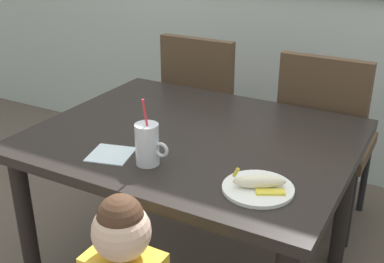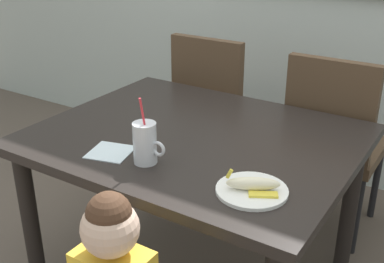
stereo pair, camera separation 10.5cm
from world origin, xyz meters
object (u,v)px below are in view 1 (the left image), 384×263
Objects in this scene: milk_cup at (148,146)px; dining_chair_right at (324,134)px; dining_chair_left at (206,107)px; snack_plate at (258,188)px; paper_napkin at (111,154)px; dining_table at (193,155)px; peeled_banana at (260,182)px.

dining_chair_right is at bearing 69.04° from milk_cup.
dining_chair_left is 0.69m from dining_chair_right.
paper_napkin is at bearing -177.48° from snack_plate.
milk_cup is 1.09× the size of snack_plate.
milk_cup is at bearing -177.69° from snack_plate.
dining_table is 0.35m from milk_cup.
dining_chair_left reaches higher than snack_plate.
dining_table is 8.37× the size of paper_napkin.
dining_chair_left is at bearing 106.39° from milk_cup.
dining_chair_left is at bearing 98.06° from paper_napkin.
dining_table is 0.51m from peeled_banana.
milk_cup reaches higher than dining_chair_right.
milk_cup is (-0.02, -0.30, 0.16)m from dining_table.
snack_plate is at bearing -36.25° from dining_table.
dining_chair_right is at bearing 61.72° from paper_napkin.
milk_cup is 0.41m from snack_plate.
dining_table is 1.31× the size of dining_chair_left.
snack_plate is at bearing 124.78° from dining_chair_left.
dining_chair_left reaches higher than paper_napkin.
peeled_banana is 1.17× the size of paper_napkin.
snack_plate is at bearing 2.31° from milk_cup.
snack_plate is 1.53× the size of paper_napkin.
snack_plate reaches higher than paper_napkin.
paper_napkin is (-0.54, -1.00, 0.19)m from dining_chair_right.
dining_chair_left is 5.47× the size of peeled_banana.
paper_napkin is at bearing 61.72° from dining_chair_right.
dining_table is 0.50m from snack_plate.
dining_table is at bearing 62.14° from dining_chair_right.
paper_napkin reaches higher than dining_table.
dining_chair_right is at bearing 175.71° from dining_chair_left.
snack_plate is 0.57m from paper_napkin.
peeled_banana is (0.40, -0.29, 0.13)m from dining_table.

